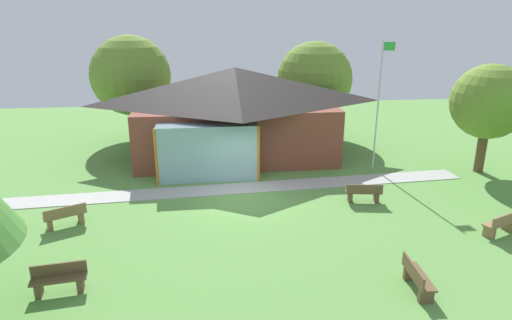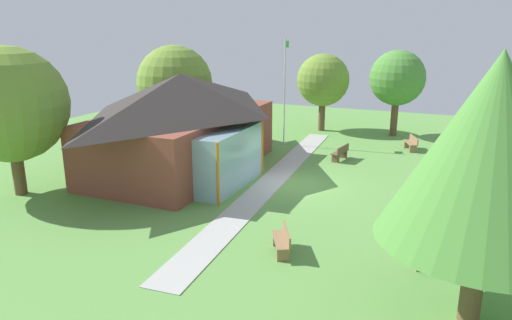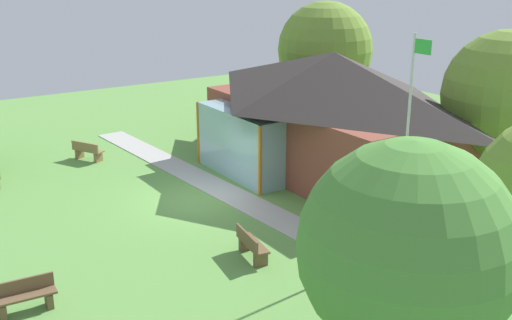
% 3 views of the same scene
% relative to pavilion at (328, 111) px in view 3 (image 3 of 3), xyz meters
% --- Properties ---
extents(ground_plane, '(44.00, 44.00, 0.00)m').
position_rel_pavilion_xyz_m(ground_plane, '(0.03, -5.97, -2.56)').
color(ground_plane, '#609947').
extents(pavilion, '(11.52, 7.54, 4.94)m').
position_rel_pavilion_xyz_m(pavilion, '(0.00, 0.00, 0.00)').
color(pavilion, brown).
rests_on(pavilion, ground_plane).
extents(footpath, '(21.18, 2.64, 0.03)m').
position_rel_pavilion_xyz_m(footpath, '(0.03, -4.82, -2.55)').
color(footpath, '#ADADA8').
rests_on(footpath, ground_plane).
extents(flagpole, '(0.64, 0.08, 6.50)m').
position_rel_pavilion_xyz_m(flagpole, '(6.94, -2.91, 0.99)').
color(flagpole, silver).
rests_on(flagpole, ground_plane).
extents(bench_mid_left, '(1.53, 1.08, 0.84)m').
position_rel_pavilion_xyz_m(bench_mid_left, '(-6.88, -7.86, -2.16)').
color(bench_mid_left, olive).
rests_on(bench_mid_left, ground_plane).
extents(bench_front_right, '(0.55, 1.53, 0.84)m').
position_rel_pavilion_xyz_m(bench_front_right, '(4.24, -13.24, -2.16)').
color(bench_front_right, brown).
rests_on(bench_front_right, ground_plane).
extents(bench_mid_right, '(1.55, 0.68, 0.84)m').
position_rel_pavilion_xyz_m(bench_mid_right, '(4.94, -6.97, -2.16)').
color(bench_mid_right, brown).
rests_on(bench_mid_right, ground_plane).
extents(tree_far_east, '(3.64, 3.64, 5.71)m').
position_rel_pavilion_xyz_m(tree_far_east, '(12.42, -8.82, 1.30)').
color(tree_far_east, brown).
rests_on(tree_far_east, ground_plane).
extents(tree_behind_pavilion_right, '(4.75, 4.75, 6.09)m').
position_rel_pavilion_xyz_m(tree_behind_pavilion_right, '(5.39, 3.91, 1.14)').
color(tree_behind_pavilion_right, brown).
rests_on(tree_behind_pavilion_right, ground_plane).
extents(tree_behind_pavilion_left, '(4.93, 4.93, 6.48)m').
position_rel_pavilion_xyz_m(tree_behind_pavilion_left, '(-6.08, 4.81, 1.44)').
color(tree_behind_pavilion_left, brown).
rests_on(tree_behind_pavilion_left, ground_plane).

